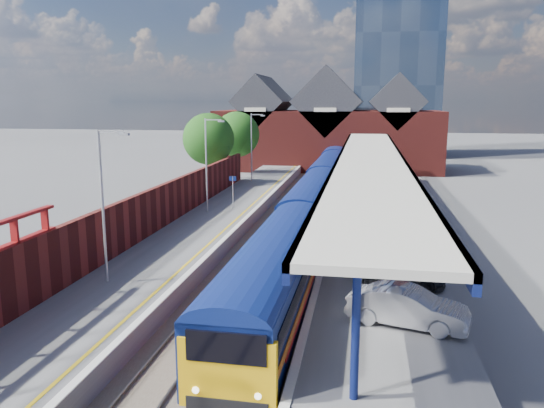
{
  "coord_description": "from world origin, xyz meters",
  "views": [
    {
      "loc": [
        5.09,
        -15.78,
        9.2
      ],
      "look_at": [
        -0.8,
        17.82,
        2.6
      ],
      "focal_mm": 35.0,
      "sensor_mm": 36.0,
      "label": 1
    }
  ],
  "objects_px": {
    "parked_car_silver": "(408,307)",
    "lamp_post_c": "(208,159)",
    "lamp_post_b": "(105,197)",
    "platform_sign": "(233,186)",
    "lamp_post_d": "(253,143)",
    "parked_car_dark": "(399,272)",
    "train": "(322,184)",
    "parked_car_blue": "(397,201)",
    "parked_car_red": "(394,252)"
  },
  "relations": [
    {
      "from": "lamp_post_b",
      "to": "lamp_post_d",
      "type": "height_order",
      "value": "same"
    },
    {
      "from": "lamp_post_d",
      "to": "parked_car_silver",
      "type": "xyz_separation_m",
      "value": [
        13.21,
        -34.64,
        -3.27
      ]
    },
    {
      "from": "lamp_post_b",
      "to": "parked_car_dark",
      "type": "bearing_deg",
      "value": 8.04
    },
    {
      "from": "platform_sign",
      "to": "parked_car_blue",
      "type": "height_order",
      "value": "platform_sign"
    },
    {
      "from": "parked_car_dark",
      "to": "lamp_post_d",
      "type": "bearing_deg",
      "value": 32.15
    },
    {
      "from": "lamp_post_c",
      "to": "lamp_post_d",
      "type": "distance_m",
      "value": 16.0
    },
    {
      "from": "lamp_post_c",
      "to": "platform_sign",
      "type": "distance_m",
      "value": 3.34
    },
    {
      "from": "lamp_post_d",
      "to": "parked_car_dark",
      "type": "height_order",
      "value": "lamp_post_d"
    },
    {
      "from": "lamp_post_b",
      "to": "parked_car_silver",
      "type": "bearing_deg",
      "value": -11.29
    },
    {
      "from": "parked_car_silver",
      "to": "parked_car_blue",
      "type": "distance_m",
      "value": 22.77
    },
    {
      "from": "platform_sign",
      "to": "parked_car_dark",
      "type": "xyz_separation_m",
      "value": [
        11.79,
        -16.14,
        -1.1
      ]
    },
    {
      "from": "lamp_post_d",
      "to": "parked_car_red",
      "type": "height_order",
      "value": "lamp_post_d"
    },
    {
      "from": "lamp_post_d",
      "to": "parked_car_dark",
      "type": "distance_m",
      "value": 33.06
    },
    {
      "from": "parked_car_silver",
      "to": "lamp_post_c",
      "type": "bearing_deg",
      "value": 51.36
    },
    {
      "from": "lamp_post_d",
      "to": "platform_sign",
      "type": "distance_m",
      "value": 14.25
    },
    {
      "from": "train",
      "to": "parked_car_silver",
      "type": "distance_m",
      "value": 27.33
    },
    {
      "from": "train",
      "to": "parked_car_blue",
      "type": "xyz_separation_m",
      "value": [
        6.25,
        -4.04,
        -0.59
      ]
    },
    {
      "from": "lamp_post_c",
      "to": "parked_car_silver",
      "type": "xyz_separation_m",
      "value": [
        13.21,
        -18.64,
        -3.27
      ]
    },
    {
      "from": "platform_sign",
      "to": "parked_car_dark",
      "type": "distance_m",
      "value": 20.02
    },
    {
      "from": "train",
      "to": "parked_car_dark",
      "type": "distance_m",
      "value": 22.93
    },
    {
      "from": "parked_car_silver",
      "to": "parked_car_dark",
      "type": "distance_m",
      "value": 4.5
    },
    {
      "from": "parked_car_silver",
      "to": "parked_car_blue",
      "type": "height_order",
      "value": "parked_car_silver"
    },
    {
      "from": "lamp_post_b",
      "to": "lamp_post_c",
      "type": "distance_m",
      "value": 16.0
    },
    {
      "from": "platform_sign",
      "to": "parked_car_silver",
      "type": "height_order",
      "value": "platform_sign"
    },
    {
      "from": "lamp_post_d",
      "to": "parked_car_blue",
      "type": "height_order",
      "value": "lamp_post_d"
    },
    {
      "from": "lamp_post_b",
      "to": "lamp_post_c",
      "type": "height_order",
      "value": "same"
    },
    {
      "from": "lamp_post_d",
      "to": "platform_sign",
      "type": "bearing_deg",
      "value": -84.44
    },
    {
      "from": "lamp_post_d",
      "to": "parked_car_dark",
      "type": "xyz_separation_m",
      "value": [
        13.15,
        -30.14,
        -3.4
      ]
    },
    {
      "from": "lamp_post_b",
      "to": "platform_sign",
      "type": "height_order",
      "value": "lamp_post_b"
    },
    {
      "from": "train",
      "to": "lamp_post_d",
      "type": "height_order",
      "value": "lamp_post_d"
    },
    {
      "from": "parked_car_dark",
      "to": "parked_car_red",
      "type": "bearing_deg",
      "value": 10.11
    },
    {
      "from": "parked_car_red",
      "to": "lamp_post_c",
      "type": "bearing_deg",
      "value": 50.22
    },
    {
      "from": "parked_car_dark",
      "to": "parked_car_silver",
      "type": "bearing_deg",
      "value": -170.68
    },
    {
      "from": "lamp_post_b",
      "to": "parked_car_blue",
      "type": "bearing_deg",
      "value": 54.97
    },
    {
      "from": "parked_car_silver",
      "to": "lamp_post_b",
      "type": "bearing_deg",
      "value": 94.73
    },
    {
      "from": "train",
      "to": "lamp_post_b",
      "type": "relative_size",
      "value": 9.42
    },
    {
      "from": "train",
      "to": "parked_car_blue",
      "type": "bearing_deg",
      "value": -32.92
    },
    {
      "from": "parked_car_blue",
      "to": "train",
      "type": "bearing_deg",
      "value": 53.85
    },
    {
      "from": "lamp_post_c",
      "to": "lamp_post_d",
      "type": "xyz_separation_m",
      "value": [
        0.0,
        16.0,
        0.0
      ]
    },
    {
      "from": "train",
      "to": "parked_car_silver",
      "type": "bearing_deg",
      "value": -78.7
    },
    {
      "from": "platform_sign",
      "to": "parked_car_silver",
      "type": "relative_size",
      "value": 0.57
    },
    {
      "from": "lamp_post_c",
      "to": "parked_car_dark",
      "type": "relative_size",
      "value": 1.71
    },
    {
      "from": "lamp_post_c",
      "to": "platform_sign",
      "type": "xyz_separation_m",
      "value": [
        1.36,
        2.0,
        -2.3
      ]
    },
    {
      "from": "lamp_post_c",
      "to": "parked_car_dark",
      "type": "bearing_deg",
      "value": -47.07
    },
    {
      "from": "parked_car_red",
      "to": "parked_car_blue",
      "type": "distance_m",
      "value": 15.29
    },
    {
      "from": "platform_sign",
      "to": "parked_car_red",
      "type": "xyz_separation_m",
      "value": [
        11.71,
        -13.14,
        -1.01
      ]
    },
    {
      "from": "parked_car_silver",
      "to": "parked_car_blue",
      "type": "xyz_separation_m",
      "value": [
        0.89,
        22.76,
        -0.19
      ]
    },
    {
      "from": "parked_car_red",
      "to": "parked_car_silver",
      "type": "distance_m",
      "value": 7.5
    },
    {
      "from": "parked_car_dark",
      "to": "parked_car_blue",
      "type": "height_order",
      "value": "parked_car_dark"
    },
    {
      "from": "lamp_post_d",
      "to": "parked_car_blue",
      "type": "relative_size",
      "value": 1.82
    }
  ]
}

